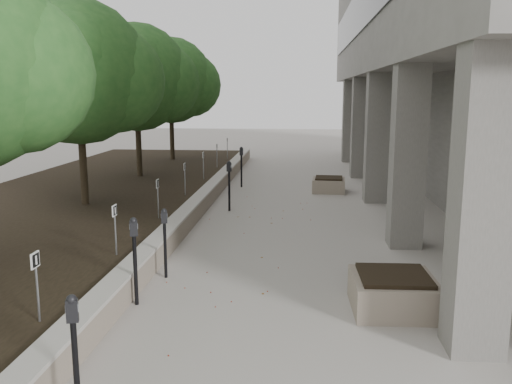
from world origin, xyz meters
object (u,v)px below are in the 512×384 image
(crabapple_tree_4, at_px, (137,100))
(parking_meter_4, at_px, (229,186))
(crabapple_tree_5, at_px, (171,99))
(parking_meter_5, at_px, (241,167))
(planter_front, at_px, (393,292))
(parking_meter_2, at_px, (135,261))
(crabapple_tree_3, at_px, (80,103))
(parking_meter_3, at_px, (165,243))
(parking_meter_1, at_px, (75,359))
(planter_back, at_px, (329,184))

(crabapple_tree_4, height_order, parking_meter_4, crabapple_tree_4)
(crabapple_tree_5, xyz_separation_m, parking_meter_5, (3.71, -4.78, -2.38))
(parking_meter_4, distance_m, planter_front, 7.84)
(parking_meter_2, bearing_deg, parking_meter_5, 69.87)
(crabapple_tree_4, height_order, crabapple_tree_5, same)
(crabapple_tree_3, relative_size, crabapple_tree_4, 1.00)
(crabapple_tree_4, xyz_separation_m, crabapple_tree_5, (0.00, 5.00, 0.00))
(crabapple_tree_4, xyz_separation_m, parking_meter_3, (3.40, -9.55, -2.46))
(crabapple_tree_4, relative_size, parking_meter_2, 3.73)
(parking_meter_2, distance_m, planter_front, 4.14)
(parking_meter_1, bearing_deg, parking_meter_3, 75.48)
(parking_meter_1, distance_m, parking_meter_3, 4.46)
(crabapple_tree_5, height_order, planter_back, crabapple_tree_5)
(planter_back, bearing_deg, parking_meter_3, -110.60)
(parking_meter_5, bearing_deg, parking_meter_2, -94.50)
(parking_meter_3, bearing_deg, parking_meter_2, -111.24)
(parking_meter_2, xyz_separation_m, parking_meter_5, (0.46, 11.09, 0.01))
(planter_back, bearing_deg, crabapple_tree_4, 176.40)
(planter_front, xyz_separation_m, planter_back, (-0.54, 10.30, -0.04))
(parking_meter_1, relative_size, parking_meter_5, 0.95)
(crabapple_tree_4, bearing_deg, parking_meter_2, -73.35)
(crabapple_tree_3, xyz_separation_m, planter_front, (7.37, -5.73, -2.82))
(parking_meter_1, height_order, planter_back, parking_meter_1)
(parking_meter_4, height_order, parking_meter_5, parking_meter_5)
(crabapple_tree_3, height_order, parking_meter_1, crabapple_tree_3)
(crabapple_tree_5, relative_size, parking_meter_4, 3.71)
(crabapple_tree_3, distance_m, crabapple_tree_4, 5.00)
(crabapple_tree_3, height_order, parking_meter_5, crabapple_tree_3)
(parking_meter_1, bearing_deg, crabapple_tree_3, 94.64)
(parking_meter_5, bearing_deg, crabapple_tree_4, -178.70)
(crabapple_tree_4, distance_m, planter_front, 13.32)
(parking_meter_1, xyz_separation_m, planter_back, (3.22, 13.57, -0.44))
(crabapple_tree_3, height_order, parking_meter_2, crabapple_tree_3)
(parking_meter_3, bearing_deg, planter_front, -31.37)
(parking_meter_2, distance_m, parking_meter_4, 7.13)
(crabapple_tree_4, relative_size, parking_meter_1, 3.88)
(crabapple_tree_3, height_order, planter_front, crabapple_tree_3)
(parking_meter_5, xyz_separation_m, planter_back, (3.12, -0.65, -0.48))
(parking_meter_1, bearing_deg, parking_meter_5, 72.41)
(crabapple_tree_3, bearing_deg, parking_meter_3, -53.24)
(parking_meter_4, bearing_deg, parking_meter_1, -76.22)
(parking_meter_3, relative_size, planter_back, 1.20)
(parking_meter_2, relative_size, parking_meter_3, 1.11)
(parking_meter_4, bearing_deg, parking_meter_2, -79.57)
(crabapple_tree_3, relative_size, parking_meter_1, 3.88)
(crabapple_tree_4, distance_m, parking_meter_4, 5.86)
(parking_meter_3, bearing_deg, crabapple_tree_5, 88.35)
(crabapple_tree_5, relative_size, parking_meter_1, 3.88)
(parking_meter_2, xyz_separation_m, planter_front, (4.12, 0.14, -0.43))
(parking_meter_5, distance_m, planter_back, 3.22)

